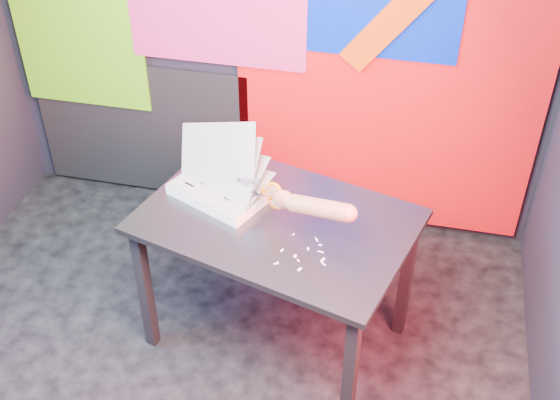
# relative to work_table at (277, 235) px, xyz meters

# --- Properties ---
(room) EXTENTS (3.01, 3.01, 2.71)m
(room) POSITION_rel_work_table_xyz_m (-0.29, -0.48, 0.70)
(room) COLOR black
(room) RESTS_ON ground
(backdrop) EXTENTS (2.88, 0.05, 2.08)m
(backdrop) POSITION_rel_work_table_xyz_m (-0.23, 0.98, 0.30)
(backdrop) COLOR red
(backdrop) RESTS_ON ground
(work_table) EXTENTS (1.31, 1.05, 0.75)m
(work_table) POSITION_rel_work_table_xyz_m (0.00, 0.00, 0.00)
(work_table) COLOR black
(work_table) RESTS_ON ground
(printout_stack) EXTENTS (0.50, 0.44, 0.38)m
(printout_stack) POSITION_rel_work_table_xyz_m (-0.28, 0.12, 0.13)
(printout_stack) COLOR silver
(printout_stack) RESTS_ON work_table
(scissors) EXTENTS (0.22, 0.10, 0.14)m
(scissors) POSITION_rel_work_table_xyz_m (-0.02, -0.01, 0.23)
(scissors) COLOR #9FA3C5
(scissors) RESTS_ON printout_stack
(hand_forearm) EXTENTS (0.40, 0.20, 0.16)m
(hand_forearm) POSITION_rel_work_table_xyz_m (0.17, -0.09, 0.26)
(hand_forearm) COLOR #A95F3C
(hand_forearm) RESTS_ON work_table
(paper_clippings) EXTENTS (0.21, 0.22, 0.00)m
(paper_clippings) POSITION_rel_work_table_xyz_m (0.16, -0.20, 0.10)
(paper_clippings) COLOR white
(paper_clippings) RESTS_ON work_table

